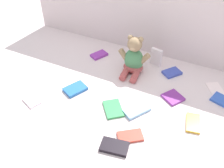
# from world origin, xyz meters

# --- Properties ---
(ground_plane) EXTENTS (3.20, 3.20, 0.00)m
(ground_plane) POSITION_xyz_m (0.00, 0.00, 0.00)
(ground_plane) COLOR silver
(backdrop_drape) EXTENTS (1.72, 0.03, 0.59)m
(backdrop_drape) POSITION_xyz_m (0.00, 0.44, 0.29)
(backdrop_drape) COLOR silver
(backdrop_drape) RESTS_ON ground_plane
(teddy_bear) EXTENTS (0.20, 0.19, 0.24)m
(teddy_bear) POSITION_xyz_m (0.02, 0.18, 0.09)
(teddy_bear) COLOR #4C8C59
(teddy_bear) RESTS_ON ground_plane
(book_case_0) EXTENTS (0.09, 0.14, 0.01)m
(book_case_0) POSITION_xyz_m (0.45, -0.09, 0.01)
(book_case_0) COLOR gold
(book_case_0) RESTS_ON ground_plane
(book_case_1) EXTENTS (0.13, 0.15, 0.01)m
(book_case_1) POSITION_xyz_m (0.52, 0.22, 0.00)
(book_case_1) COLOR white
(book_case_1) RESTS_ON ground_plane
(book_case_2) EXTENTS (0.12, 0.10, 0.01)m
(book_case_2) POSITION_xyz_m (-0.38, -0.32, 0.01)
(book_case_2) COLOR white
(book_case_2) RESTS_ON ground_plane
(book_case_3) EXTENTS (0.15, 0.16, 0.01)m
(book_case_3) POSITION_xyz_m (0.05, -0.18, 0.01)
(book_case_3) COLOR #369852
(book_case_3) RESTS_ON ground_plane
(book_case_4) EXTENTS (0.12, 0.13, 0.02)m
(book_case_4) POSITION_xyz_m (0.25, 0.26, 0.01)
(book_case_4) COLOR #394AB0
(book_case_4) RESTS_ON ground_plane
(book_case_5) EXTENTS (0.13, 0.11, 0.01)m
(book_case_5) POSITION_xyz_m (0.57, 0.14, 0.01)
(book_case_5) COLOR blue
(book_case_5) RESTS_ON ground_plane
(book_case_6) EXTENTS (0.11, 0.13, 0.02)m
(book_case_6) POSITION_xyz_m (-0.25, 0.23, 0.01)
(book_case_6) COLOR purple
(book_case_6) RESTS_ON ground_plane
(book_case_7) EXTENTS (0.13, 0.16, 0.02)m
(book_case_7) POSITION_xyz_m (0.17, -0.14, 0.01)
(book_case_7) COLOR #87B7E1
(book_case_7) RESTS_ON ground_plane
(book_case_8) EXTENTS (0.13, 0.15, 0.02)m
(book_case_8) POSITION_xyz_m (-0.21, -0.14, 0.01)
(book_case_8) COLOR #2565B1
(book_case_8) RESTS_ON ground_plane
(book_case_9) EXTENTS (0.14, 0.10, 0.02)m
(book_case_9) POSITION_xyz_m (0.16, -0.40, 0.01)
(book_case_9) COLOR black
(book_case_9) RESTS_ON ground_plane
(book_case_10) EXTENTS (0.08, 0.04, 0.12)m
(book_case_10) POSITION_xyz_m (0.12, 0.30, 0.06)
(book_case_10) COLOR white
(book_case_10) RESTS_ON ground_plane
(book_case_11) EXTENTS (0.14, 0.13, 0.01)m
(book_case_11) POSITION_xyz_m (0.20, -0.31, 0.01)
(book_case_11) COLOR #C83D2F
(book_case_11) RESTS_ON ground_plane
(book_case_12) EXTENTS (0.14, 0.13, 0.01)m
(book_case_12) POSITION_xyz_m (0.31, 0.04, 0.01)
(book_case_12) COLOR #7E2B8D
(book_case_12) RESTS_ON ground_plane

